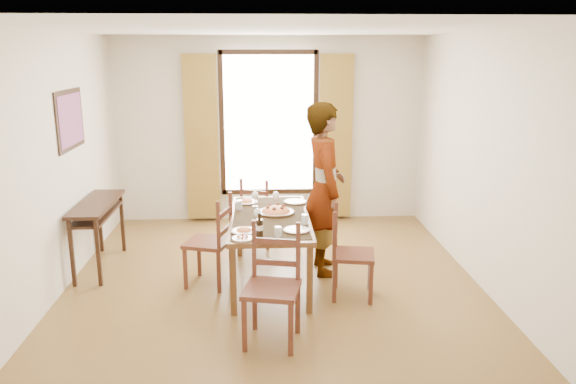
{
  "coord_description": "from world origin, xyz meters",
  "views": [
    {
      "loc": [
        -0.13,
        -5.74,
        2.51
      ],
      "look_at": [
        0.17,
        0.17,
        1.0
      ],
      "focal_mm": 35.0,
      "sensor_mm": 36.0,
      "label": 1
    }
  ],
  "objects_px": {
    "console_table": "(97,212)",
    "man": "(324,189)",
    "dining_table": "(270,222)",
    "pasta_platter": "(276,209)"
  },
  "relations": [
    {
      "from": "dining_table",
      "to": "man",
      "type": "xyz_separation_m",
      "value": [
        0.63,
        0.29,
        0.29
      ]
    },
    {
      "from": "dining_table",
      "to": "man",
      "type": "height_order",
      "value": "man"
    },
    {
      "from": "console_table",
      "to": "pasta_platter",
      "type": "distance_m",
      "value": 2.11
    },
    {
      "from": "console_table",
      "to": "man",
      "type": "bearing_deg",
      "value": -4.89
    },
    {
      "from": "console_table",
      "to": "pasta_platter",
      "type": "xyz_separation_m",
      "value": [
        2.06,
        -0.42,
        0.12
      ]
    },
    {
      "from": "pasta_platter",
      "to": "dining_table",
      "type": "bearing_deg",
      "value": -125.82
    },
    {
      "from": "console_table",
      "to": "pasta_platter",
      "type": "relative_size",
      "value": 3.0
    },
    {
      "from": "console_table",
      "to": "dining_table",
      "type": "height_order",
      "value": "console_table"
    },
    {
      "from": "console_table",
      "to": "man",
      "type": "height_order",
      "value": "man"
    },
    {
      "from": "man",
      "to": "dining_table",
      "type": "bearing_deg",
      "value": 110.63
    }
  ]
}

